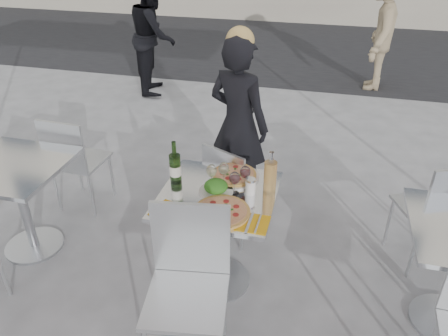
% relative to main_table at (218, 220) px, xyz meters
% --- Properties ---
extents(ground, '(80.00, 80.00, 0.00)m').
position_rel_main_table_xyz_m(ground, '(0.00, 0.00, -0.54)').
color(ground, slate).
extents(street_asphalt, '(24.00, 5.00, 0.00)m').
position_rel_main_table_xyz_m(street_asphalt, '(0.00, 6.50, -0.54)').
color(street_asphalt, black).
rests_on(street_asphalt, ground).
extents(main_table, '(0.72, 0.72, 0.75)m').
position_rel_main_table_xyz_m(main_table, '(0.00, 0.00, 0.00)').
color(main_table, '#B7BABF').
rests_on(main_table, ground).
extents(side_table_left, '(0.72, 0.72, 0.75)m').
position_rel_main_table_xyz_m(side_table_left, '(-1.50, 0.00, 0.00)').
color(side_table_left, '#B7BABF').
rests_on(side_table_left, ground).
extents(chair_far, '(0.51, 0.51, 0.83)m').
position_rel_main_table_xyz_m(chair_far, '(-0.03, 0.49, -0.05)').
color(chair_far, silver).
rests_on(chair_far, ground).
extents(chair_near, '(0.50, 0.51, 0.96)m').
position_rel_main_table_xyz_m(chair_near, '(-0.02, -0.55, 0.03)').
color(chair_near, silver).
rests_on(chair_near, ground).
extents(side_chair_lfar, '(0.42, 0.43, 0.88)m').
position_rel_main_table_xyz_m(side_chair_lfar, '(-1.40, 0.56, -0.02)').
color(side_chair_lfar, silver).
rests_on(side_chair_lfar, ground).
extents(side_chair_rfar, '(0.55, 0.55, 0.91)m').
position_rel_main_table_xyz_m(side_chair_rfar, '(1.44, 0.52, -0.00)').
color(side_chair_rfar, silver).
rests_on(side_chair_rfar, ground).
extents(woman_diner, '(0.64, 0.53, 1.50)m').
position_rel_main_table_xyz_m(woman_diner, '(-0.10, 1.03, 0.21)').
color(woman_diner, black).
rests_on(woman_diner, ground).
extents(pedestrian_a, '(0.80, 0.92, 1.60)m').
position_rel_main_table_xyz_m(pedestrian_a, '(-1.86, 3.51, 0.26)').
color(pedestrian_a, black).
rests_on(pedestrian_a, ground).
extents(pedestrian_b, '(0.71, 1.14, 1.70)m').
position_rel_main_table_xyz_m(pedestrian_b, '(1.18, 4.40, 0.31)').
color(pedestrian_b, '#907C5D').
rests_on(pedestrian_b, ground).
extents(pizza_near, '(0.34, 0.34, 0.02)m').
position_rel_main_table_xyz_m(pizza_near, '(0.07, -0.19, 0.22)').
color(pizza_near, tan).
rests_on(pizza_near, main_table).
extents(pizza_far, '(0.33, 0.33, 0.03)m').
position_rel_main_table_xyz_m(pizza_far, '(0.05, 0.22, 0.23)').
color(pizza_far, white).
rests_on(pizza_far, main_table).
extents(salad_plate, '(0.22, 0.22, 0.09)m').
position_rel_main_table_xyz_m(salad_plate, '(-0.02, 0.01, 0.25)').
color(salad_plate, white).
rests_on(salad_plate, main_table).
extents(wine_bottle, '(0.07, 0.07, 0.29)m').
position_rel_main_table_xyz_m(wine_bottle, '(-0.30, 0.06, 0.32)').
color(wine_bottle, '#2E521E').
rests_on(wine_bottle, main_table).
extents(carafe, '(0.08, 0.08, 0.29)m').
position_rel_main_table_xyz_m(carafe, '(0.31, 0.09, 0.33)').
color(carafe, '#E8B563').
rests_on(carafe, main_table).
extents(sugar_shaker, '(0.06, 0.06, 0.11)m').
position_rel_main_table_xyz_m(sugar_shaker, '(0.20, 0.05, 0.26)').
color(sugar_shaker, white).
rests_on(sugar_shaker, main_table).
extents(wineglass_white_a, '(0.07, 0.07, 0.16)m').
position_rel_main_table_xyz_m(wineglass_white_a, '(-0.06, 0.08, 0.32)').
color(wineglass_white_a, white).
rests_on(wineglass_white_a, main_table).
extents(wineglass_white_b, '(0.07, 0.07, 0.16)m').
position_rel_main_table_xyz_m(wineglass_white_b, '(0.01, 0.12, 0.32)').
color(wineglass_white_b, white).
rests_on(wineglass_white_b, main_table).
extents(wineglass_red_a, '(0.07, 0.07, 0.16)m').
position_rel_main_table_xyz_m(wineglass_red_a, '(0.10, 0.02, 0.32)').
color(wineglass_red_a, white).
rests_on(wineglass_red_a, main_table).
extents(wineglass_red_b, '(0.07, 0.07, 0.16)m').
position_rel_main_table_xyz_m(wineglass_red_b, '(0.15, 0.11, 0.32)').
color(wineglass_red_b, white).
rests_on(wineglass_red_b, main_table).
extents(napkin_left, '(0.22, 0.22, 0.01)m').
position_rel_main_table_xyz_m(napkin_left, '(-0.24, -0.25, 0.21)').
color(napkin_left, gold).
rests_on(napkin_left, main_table).
extents(napkin_right, '(0.18, 0.20, 0.01)m').
position_rel_main_table_xyz_m(napkin_right, '(0.27, -0.25, 0.21)').
color(napkin_right, gold).
rests_on(napkin_right, main_table).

